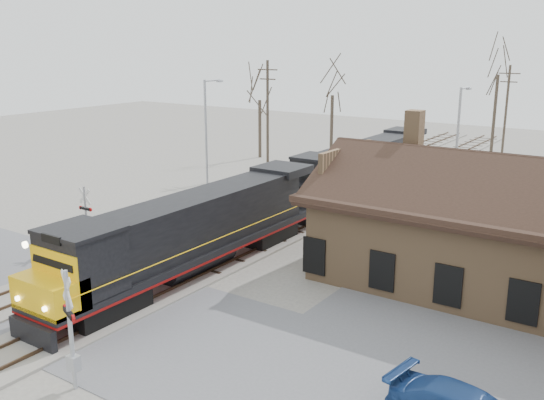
% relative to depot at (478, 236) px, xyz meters
% --- Properties ---
extents(ground, '(140.00, 140.00, 0.00)m').
position_rel_depot_xyz_m(ground, '(-11.99, -12.00, -2.41)').
color(ground, '#A19C91').
rests_on(ground, ground).
extents(road, '(60.00, 9.00, 0.03)m').
position_rel_depot_xyz_m(road, '(-11.99, -12.00, -2.39)').
color(road, slate).
rests_on(road, ground).
extents(track_main, '(3.40, 90.00, 0.24)m').
position_rel_depot_xyz_m(track_main, '(-11.99, 3.00, -2.34)').
color(track_main, '#A19C91').
rests_on(track_main, ground).
extents(track_siding, '(3.40, 90.00, 0.24)m').
position_rel_depot_xyz_m(track_siding, '(-16.49, 3.00, -2.34)').
color(track_siding, '#A19C91').
rests_on(track_siding, ground).
extents(depot, '(15.20, 9.31, 7.90)m').
position_rel_depot_xyz_m(depot, '(0.00, 0.00, 0.00)').
color(depot, '#96714D').
rests_on(depot, ground).
extents(locomotive_lead, '(2.79, 18.67, 4.14)m').
position_rel_depot_xyz_m(locomotive_lead, '(-11.99, -6.90, -0.23)').
color(locomotive_lead, black).
rests_on(locomotive_lead, ground).
extents(locomotive_trailing, '(2.79, 18.67, 3.92)m').
position_rel_depot_xyz_m(locomotive_trailing, '(-11.99, 12.04, -0.23)').
color(locomotive_trailing, black).
rests_on(locomotive_trailing, ground).
extents(crossbuck_near, '(1.13, 0.53, 4.20)m').
position_rel_depot_xyz_m(crossbuck_near, '(-8.33, -16.61, -0.45)').
color(crossbuck_near, '#A5A8AD').
rests_on(crossbuck_near, ground).
extents(crossbuck_far, '(1.02, 0.27, 3.58)m').
position_rel_depot_xyz_m(crossbuck_far, '(-19.38, -6.97, -0.69)').
color(crossbuck_far, '#A5A8AD').
rests_on(crossbuck_far, ground).
extents(streetlight_a, '(0.25, 2.04, 8.65)m').
position_rel_depot_xyz_m(streetlight_a, '(-21.31, 5.82, 2.45)').
color(streetlight_a, '#A5A8AD').
rests_on(streetlight_a, ground).
extents(streetlight_b, '(0.25, 2.04, 8.34)m').
position_rel_depot_xyz_m(streetlight_b, '(-5.21, 12.89, 2.29)').
color(streetlight_b, '#A5A8AD').
rests_on(streetlight_b, ground).
extents(utility_pole_a, '(2.00, 0.24, 9.75)m').
position_rel_depot_xyz_m(utility_pole_a, '(-22.88, 15.84, 2.69)').
color(utility_pole_a, '#382D23').
rests_on(utility_pole_a, ground).
extents(utility_pole_b, '(2.00, 0.24, 9.13)m').
position_rel_depot_xyz_m(utility_pole_b, '(-7.21, 34.14, 2.38)').
color(utility_pole_b, '#382D23').
rests_on(utility_pole_b, ground).
extents(tree_a, '(3.81, 3.81, 9.34)m').
position_rel_depot_xyz_m(tree_a, '(-27.59, 21.31, 4.24)').
color(tree_a, '#382D23').
rests_on(tree_a, ground).
extents(tree_b, '(4.27, 4.27, 10.46)m').
position_rel_depot_xyz_m(tree_b, '(-20.43, 23.05, 5.04)').
color(tree_b, '#382D23').
rests_on(tree_b, ground).
extents(tree_c, '(5.43, 5.43, 13.29)m').
position_rel_depot_xyz_m(tree_c, '(-8.54, 35.20, 7.07)').
color(tree_c, '#382D23').
rests_on(tree_c, ground).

